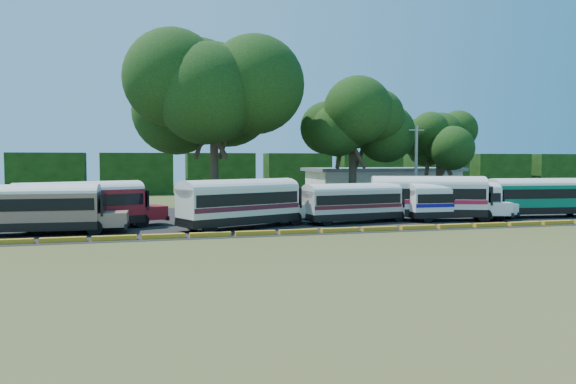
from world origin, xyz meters
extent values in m
plane|color=#354B19|center=(0.00, 0.00, 0.00)|extent=(160.00, 160.00, 0.00)
cube|color=black|center=(1.00, 12.00, 0.01)|extent=(64.00, 24.00, 0.02)
cube|color=#BF8416|center=(-19.50, 1.00, 0.15)|extent=(2.70, 0.45, 0.30)
cube|color=#BF8416|center=(-16.50, 1.00, 0.15)|extent=(2.70, 0.45, 0.30)
cube|color=#BF8416|center=(-13.50, 1.00, 0.15)|extent=(2.70, 0.45, 0.30)
cube|color=#BF8416|center=(-10.50, 1.00, 0.15)|extent=(2.70, 0.45, 0.30)
cube|color=#BF8416|center=(-7.50, 1.00, 0.15)|extent=(2.70, 0.45, 0.30)
cube|color=#BF8416|center=(-4.50, 1.00, 0.15)|extent=(2.70, 0.45, 0.30)
cube|color=#BF8416|center=(-1.50, 1.00, 0.15)|extent=(2.70, 0.45, 0.30)
cube|color=#BF8416|center=(1.50, 1.00, 0.15)|extent=(2.70, 0.45, 0.30)
cube|color=#BF8416|center=(4.50, 1.00, 0.15)|extent=(2.70, 0.45, 0.30)
cube|color=#BF8416|center=(7.50, 1.00, 0.15)|extent=(2.70, 0.45, 0.30)
cube|color=#BF8416|center=(10.50, 1.00, 0.15)|extent=(2.70, 0.45, 0.30)
cube|color=#BF8416|center=(13.50, 1.00, 0.15)|extent=(2.70, 0.45, 0.30)
cube|color=#BF8416|center=(16.50, 1.00, 0.15)|extent=(2.70, 0.45, 0.30)
cube|color=#BF8416|center=(19.50, 1.00, 0.15)|extent=(2.70, 0.45, 0.30)
cube|color=silver|center=(18.00, 30.00, 1.80)|extent=(18.00, 8.00, 3.60)
cube|color=#57585E|center=(18.00, 30.00, 3.80)|extent=(19.00, 9.00, 0.40)
cube|color=black|center=(-24.00, 48.00, 3.00)|extent=(10.00, 4.00, 6.00)
cube|color=black|center=(-12.00, 48.00, 3.00)|extent=(10.00, 4.00, 6.00)
cube|color=black|center=(0.00, 48.00, 3.00)|extent=(10.00, 4.00, 6.00)
cube|color=black|center=(12.00, 48.00, 3.00)|extent=(10.00, 4.00, 6.00)
cube|color=black|center=(24.00, 48.00, 3.00)|extent=(10.00, 4.00, 6.00)
cube|color=black|center=(36.00, 48.00, 3.00)|extent=(10.00, 4.00, 6.00)
cube|color=black|center=(48.00, 48.00, 3.00)|extent=(10.00, 4.00, 6.00)
cube|color=black|center=(60.00, 48.00, 3.00)|extent=(10.00, 4.00, 6.00)
cylinder|color=black|center=(-14.84, 3.64, 0.51)|extent=(1.04, 0.34, 1.03)
cylinder|color=black|center=(-14.73, 5.84, 0.51)|extent=(1.04, 0.34, 1.03)
cube|color=black|center=(-18.79, 4.95, 0.67)|extent=(8.57, 3.01, 0.57)
cube|color=#976D58|center=(-18.79, 4.95, 1.89)|extent=(8.57, 3.01, 1.88)
cube|color=black|center=(-18.79, 4.95, 2.12)|extent=(8.23, 3.06, 0.79)
ellipsoid|color=silver|center=(-18.79, 4.95, 2.83)|extent=(8.57, 3.01, 1.16)
cube|color=#976D58|center=(-13.65, 4.68, 0.98)|extent=(1.97, 2.36, 0.98)
cube|color=black|center=(-14.30, 4.71, 1.98)|extent=(0.28, 2.37, 1.41)
cube|color=black|center=(-12.78, 4.63, 0.57)|extent=(0.32, 2.53, 0.31)
cylinder|color=black|center=(-11.77, 7.24, 0.53)|extent=(1.09, 0.67, 1.06)
cylinder|color=black|center=(-12.62, 9.33, 0.53)|extent=(1.09, 0.67, 1.06)
cylinder|color=black|center=(-18.44, 4.56, 0.53)|extent=(1.09, 0.67, 1.06)
cylinder|color=black|center=(-19.28, 6.65, 0.53)|extent=(1.09, 0.67, 1.06)
cube|color=black|center=(-16.02, 6.75, 0.69)|extent=(9.02, 5.68, 0.58)
cube|color=maroon|center=(-16.02, 6.75, 1.94)|extent=(9.02, 5.68, 1.93)
cube|color=black|center=(-16.02, 6.75, 2.17)|extent=(8.72, 5.61, 0.81)
ellipsoid|color=silver|center=(-16.02, 6.75, 2.90)|extent=(9.02, 5.68, 1.19)
cube|color=maroon|center=(-11.12, 8.72, 1.00)|extent=(2.63, 2.86, 1.00)
cube|color=black|center=(-11.74, 8.47, 2.03)|extent=(1.05, 2.31, 1.45)
cube|color=black|center=(-10.29, 9.05, 0.58)|extent=(1.14, 2.47, 0.32)
cube|color=black|center=(-19.99, 5.15, 0.58)|extent=(1.14, 2.47, 0.32)
cylinder|color=black|center=(-0.49, 5.44, 0.55)|extent=(1.13, 0.71, 1.10)
cylinder|color=black|center=(-1.41, 7.60, 0.55)|extent=(1.13, 0.71, 1.10)
cylinder|color=black|center=(-7.34, 2.52, 0.55)|extent=(1.13, 0.71, 1.10)
cylinder|color=black|center=(-8.26, 4.67, 0.55)|extent=(1.13, 0.71, 1.10)
cube|color=black|center=(-4.88, 4.84, 0.71)|extent=(9.34, 6.04, 0.60)
cube|color=silver|center=(-4.88, 4.84, 2.01)|extent=(9.34, 6.04, 2.00)
cube|color=black|center=(-4.88, 4.84, 2.25)|extent=(9.03, 5.96, 0.84)
cube|color=#4C1322|center=(-4.88, 4.84, 1.61)|extent=(9.27, 6.05, 0.33)
ellipsoid|color=silver|center=(-4.88, 4.84, 3.01)|extent=(9.34, 6.04, 1.23)
cube|color=silver|center=(0.16, 6.99, 1.04)|extent=(2.76, 2.99, 1.04)
cube|color=black|center=(-0.48, 6.72, 2.11)|extent=(1.14, 2.38, 1.50)
cube|color=black|center=(1.02, 7.35, 0.60)|extent=(1.23, 2.55, 0.33)
cube|color=black|center=(-8.96, 3.10, 0.60)|extent=(1.23, 2.55, 0.33)
cylinder|color=black|center=(8.24, 5.62, 0.48)|extent=(0.99, 0.41, 0.96)
cylinder|color=black|center=(7.93, 7.64, 0.48)|extent=(0.99, 0.41, 0.96)
cylinder|color=black|center=(1.80, 4.63, 0.48)|extent=(0.99, 0.41, 0.96)
cylinder|color=black|center=(1.49, 6.66, 0.48)|extent=(0.99, 0.41, 0.96)
cube|color=black|center=(4.39, 6.06, 0.62)|extent=(8.13, 3.56, 0.53)
cube|color=beige|center=(4.39, 6.06, 1.76)|extent=(8.13, 3.56, 1.75)
cube|color=black|center=(4.39, 6.06, 1.97)|extent=(7.82, 3.57, 0.74)
cube|color=#50141B|center=(4.39, 6.06, 1.41)|extent=(8.05, 3.58, 0.29)
ellipsoid|color=silver|center=(4.39, 6.06, 2.63)|extent=(8.13, 3.56, 1.08)
cube|color=beige|center=(9.13, 6.79, 0.91)|extent=(2.02, 2.34, 0.91)
cube|color=black|center=(8.53, 6.70, 1.85)|extent=(0.48, 2.20, 1.31)
cube|color=black|center=(9.93, 6.91, 0.53)|extent=(0.53, 2.35, 0.29)
cube|color=black|center=(0.56, 5.48, 0.53)|extent=(0.53, 2.35, 0.29)
cylinder|color=black|center=(14.86, 3.71, 0.56)|extent=(1.15, 0.67, 1.11)
cylinder|color=black|center=(15.67, 5.95, 0.56)|extent=(1.15, 0.67, 1.11)
cylinder|color=black|center=(7.75, 6.26, 0.56)|extent=(1.15, 0.67, 1.11)
cylinder|color=black|center=(8.55, 8.50, 0.56)|extent=(1.15, 0.67, 1.11)
cube|color=black|center=(11.18, 6.29, 0.72)|extent=(9.52, 5.70, 0.61)
cube|color=white|center=(11.18, 6.29, 2.04)|extent=(9.52, 5.70, 2.04)
cube|color=black|center=(11.18, 6.29, 2.28)|extent=(9.20, 5.64, 0.85)
cube|color=red|center=(11.18, 6.29, 1.63)|extent=(9.45, 5.71, 0.33)
ellipsoid|color=silver|center=(11.18, 6.29, 3.06)|extent=(9.52, 5.70, 1.25)
cube|color=white|center=(16.42, 4.41, 1.06)|extent=(2.71, 2.98, 1.06)
cube|color=black|center=(15.76, 4.65, 2.14)|extent=(1.02, 2.46, 1.53)
cube|color=black|center=(17.31, 4.09, 0.61)|extent=(1.11, 2.63, 0.33)
cube|color=black|center=(6.94, 7.81, 0.61)|extent=(1.11, 2.63, 0.33)
cylinder|color=black|center=(16.70, 4.43, 0.47)|extent=(0.95, 0.28, 0.95)
cylinder|color=black|center=(16.74, 6.46, 0.47)|extent=(0.95, 0.28, 0.95)
cylinder|color=black|center=(10.27, 4.57, 0.47)|extent=(0.95, 0.28, 0.95)
cylinder|color=black|center=(10.31, 6.60, 0.47)|extent=(0.95, 0.28, 0.95)
cube|color=black|center=(13.03, 5.53, 0.61)|extent=(7.80, 2.53, 0.52)
cube|color=white|center=(13.03, 5.53, 1.74)|extent=(7.80, 2.53, 1.73)
cube|color=black|center=(13.03, 5.53, 1.94)|extent=(7.49, 2.58, 0.73)
cube|color=navy|center=(13.03, 5.53, 1.39)|extent=(7.73, 2.57, 0.28)
ellipsoid|color=silver|center=(13.03, 5.53, 2.60)|extent=(7.80, 2.53, 1.06)
cube|color=white|center=(17.76, 5.42, 0.90)|extent=(1.75, 2.12, 0.90)
cube|color=black|center=(17.16, 5.44, 1.82)|extent=(0.19, 2.18, 1.30)
cube|color=black|center=(18.56, 5.41, 0.52)|extent=(0.22, 2.32, 0.28)
cube|color=black|center=(9.20, 5.61, 0.52)|extent=(0.22, 2.32, 0.28)
cylinder|color=black|center=(25.80, 6.79, 0.52)|extent=(1.06, 0.39, 1.03)
cylinder|color=black|center=(18.59, 5.26, 0.52)|extent=(1.06, 0.39, 1.03)
cylinder|color=black|center=(18.80, 7.46, 0.52)|extent=(1.06, 0.39, 1.03)
cube|color=black|center=(21.68, 6.07, 0.67)|extent=(8.69, 3.39, 0.57)
cube|color=#077A51|center=(21.68, 6.07, 1.90)|extent=(8.69, 3.39, 1.89)
cube|color=black|center=(21.68, 6.07, 2.13)|extent=(8.36, 3.42, 0.80)
ellipsoid|color=silver|center=(21.68, 6.07, 2.84)|extent=(8.69, 3.39, 1.16)
cube|color=black|center=(17.51, 6.47, 0.57)|extent=(0.43, 2.54, 0.31)
cylinder|color=#3B2E1D|center=(-4.82, 18.75, 3.94)|extent=(0.80, 0.80, 7.87)
cylinder|color=#3B2E1D|center=(-3.60, 19.19, 7.31)|extent=(1.39, 2.82, 4.48)
cylinder|color=#3B2E1D|center=(-5.82, 19.58, 7.31)|extent=(2.16, 2.46, 4.48)
cylinder|color=#3B2E1D|center=(-5.05, 17.47, 7.31)|extent=(2.87, 0.93, 4.48)
ellipsoid|color=black|center=(-4.82, 18.75, 11.47)|extent=(13.09, 13.09, 9.60)
cylinder|color=#3B2E1D|center=(9.19, 18.01, 3.20)|extent=(0.80, 0.80, 6.40)
cylinder|color=#3B2E1D|center=(10.41, 18.45, 5.95)|extent=(1.23, 2.39, 3.69)
cylinder|color=#3B2E1D|center=(8.19, 18.84, 5.95)|extent=(1.87, 2.11, 3.69)
cylinder|color=#3B2E1D|center=(8.96, 16.73, 5.95)|extent=(2.42, 0.85, 3.69)
ellipsoid|color=black|center=(9.19, 18.01, 9.42)|extent=(9.00, 9.00, 6.60)
cylinder|color=#3B2E1D|center=(20.26, 19.97, 2.56)|extent=(0.80, 0.80, 5.13)
cylinder|color=#3B2E1D|center=(21.48, 20.42, 4.76)|extent=(1.09, 2.01, 3.00)
cylinder|color=#3B2E1D|center=(19.27, 20.81, 4.76)|extent=(1.61, 1.80, 3.00)
cylinder|color=#3B2E1D|center=(20.04, 18.69, 4.76)|extent=(2.03, 0.78, 3.00)
ellipsoid|color=black|center=(20.26, 19.97, 7.64)|extent=(7.02, 7.02, 5.15)
cylinder|color=gray|center=(14.44, 14.45, 4.18)|extent=(0.30, 0.30, 8.35)
cube|color=gray|center=(14.44, 14.45, 7.93)|extent=(1.60, 0.12, 0.12)
camera|label=1|loc=(-12.11, -35.44, 5.06)|focal=35.00mm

